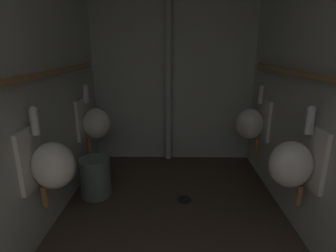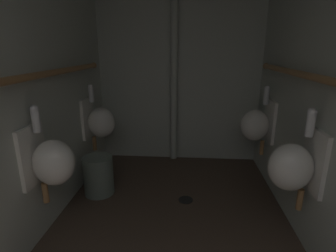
# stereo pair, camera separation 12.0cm
# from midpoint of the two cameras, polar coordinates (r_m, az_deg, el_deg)

# --- Properties ---
(floor) EXTENTS (2.13, 3.36, 0.08)m
(floor) POSITION_cam_midpoint_polar(r_m,az_deg,el_deg) (2.26, -0.72, -24.13)
(floor) COLOR #47382D
(floor) RESTS_ON ground
(wall_left) EXTENTS (0.06, 3.36, 2.45)m
(wall_left) POSITION_cam_midpoint_polar(r_m,az_deg,el_deg) (2.04, -31.70, 8.26)
(wall_left) COLOR #B3BBB0
(wall_left) RESTS_ON ground
(wall_right) EXTENTS (0.06, 3.36, 2.45)m
(wall_right) POSITION_cam_midpoint_polar(r_m,az_deg,el_deg) (1.98, 31.00, 8.18)
(wall_right) COLOR #B3BBB0
(wall_right) RESTS_ON ground
(wall_back) EXTENTS (2.13, 0.06, 2.45)m
(wall_back) POSITION_cam_midpoint_polar(r_m,az_deg,el_deg) (3.37, 0.11, 12.99)
(wall_back) COLOR #B3BBB0
(wall_back) RESTS_ON ground
(urinal_left_mid) EXTENTS (0.32, 0.30, 0.76)m
(urinal_left_mid) POSITION_cam_midpoint_polar(r_m,az_deg,el_deg) (2.07, -25.55, -7.40)
(urinal_left_mid) COLOR silver
(urinal_left_far) EXTENTS (0.32, 0.30, 0.76)m
(urinal_left_far) POSITION_cam_midpoint_polar(r_m,az_deg,el_deg) (3.01, -16.70, 0.74)
(urinal_left_far) COLOR silver
(urinal_right_mid) EXTENTS (0.32, 0.30, 0.76)m
(urinal_right_mid) POSITION_cam_midpoint_polar(r_m,az_deg,el_deg) (2.07, 24.01, -7.26)
(urinal_right_mid) COLOR silver
(urinal_right_far) EXTENTS (0.32, 0.30, 0.76)m
(urinal_right_far) POSITION_cam_midpoint_polar(r_m,az_deg,el_deg) (2.99, 16.59, 0.65)
(urinal_right_far) COLOR silver
(supply_pipe_left) EXTENTS (0.06, 2.62, 0.06)m
(supply_pipe_left) POSITION_cam_midpoint_polar(r_m,az_deg,el_deg) (1.97, -30.01, 8.95)
(supply_pipe_left) COLOR #9E7042
(supply_pipe_right) EXTENTS (0.06, 2.57, 0.06)m
(supply_pipe_right) POSITION_cam_midpoint_polar(r_m,az_deg,el_deg) (1.95, 28.67, 9.06)
(supply_pipe_right) COLOR #9E7042
(standpipe_back_wall) EXTENTS (0.09, 0.09, 2.40)m
(standpipe_back_wall) POSITION_cam_midpoint_polar(r_m,az_deg,el_deg) (3.26, -1.00, 12.87)
(standpipe_back_wall) COLOR #B3BBB0
(standpipe_back_wall) RESTS_ON ground
(floor_drain) EXTENTS (0.14, 0.14, 0.01)m
(floor_drain) POSITION_cam_midpoint_polar(r_m,az_deg,el_deg) (2.69, 2.28, -15.50)
(floor_drain) COLOR black
(floor_drain) RESTS_ON ground
(waste_bin) EXTENTS (0.30, 0.30, 0.40)m
(waste_bin) POSITION_cam_midpoint_polar(r_m,az_deg,el_deg) (2.78, -16.60, -10.54)
(waste_bin) COLOR slate
(waste_bin) RESTS_ON ground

